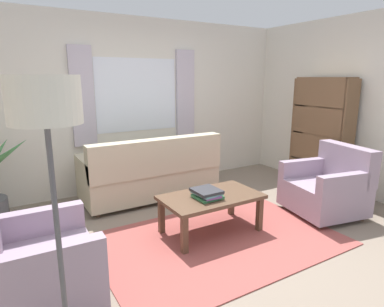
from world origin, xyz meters
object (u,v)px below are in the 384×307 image
Objects in this scene: armchair_left at (31,264)px; coffee_table at (211,200)px; armchair_right at (328,187)px; book_stack_on_table at (207,194)px; bookshelf at (322,133)px; standing_lamp at (47,129)px; couch at (151,174)px.

coffee_table is (1.85, 0.34, 0.03)m from armchair_left.
armchair_right is 1.69m from book_stack_on_table.
standing_lamp reaches higher than bookshelf.
armchair_right is 0.57× the size of bookshelf.
coffee_table is at bearing -78.71° from armchair_left.
armchair_right is at bearing -88.87° from armchair_left.
bookshelf is (0.73, 0.72, 0.53)m from armchair_right.
armchair_left is (-1.71, -1.65, -0.01)m from couch.
bookshelf is at bearing -79.05° from armchair_left.
armchair_left is at bearing 98.72° from standing_lamp.
standing_lamp reaches higher than armchair_right.
bookshelf reaches higher than book_stack_on_table.
coffee_table is 2.31m from standing_lamp.
couch is 1.94× the size of armchair_right.
armchair_right is at bearing -11.74° from coffee_table.
armchair_right is 0.57× the size of standing_lamp.
coffee_table is 2.39m from bookshelf.
couch is at bearing -45.09° from armchair_left.
armchair_left reaches higher than coffee_table.
coffee_table is at bearing 95.94° from couch.
armchair_right is at bearing -9.70° from book_stack_on_table.
armchair_left is 2.77× the size of book_stack_on_table.
couch reaches higher than book_stack_on_table.
couch is at bearing -123.02° from armchair_right.
bookshelf is (2.30, 0.40, 0.50)m from coffee_table.
couch is 2.37m from armchair_right.
armchair_left is at bearing -170.54° from book_stack_on_table.
standing_lamp is at bearing -148.21° from coffee_table.
armchair_right reaches higher than book_stack_on_table.
couch is 1.73× the size of coffee_table.
book_stack_on_table is 2.18m from standing_lamp.
couch is at bearing 95.94° from coffee_table.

